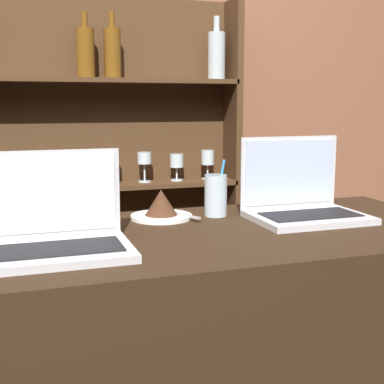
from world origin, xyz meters
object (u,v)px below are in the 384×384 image
at_px(cake_plate, 161,207).
at_px(water_glass, 216,195).
at_px(laptop_near, 59,231).
at_px(laptop_far, 301,201).

distance_m(cake_plate, water_glass, 0.16).
xyz_separation_m(laptop_near, laptop_far, (0.69, 0.14, 0.00)).
xyz_separation_m(laptop_far, water_glass, (-0.23, 0.10, 0.01)).
height_order(laptop_near, cake_plate, laptop_near).
bearing_deg(cake_plate, water_glass, -5.88).
bearing_deg(laptop_far, laptop_near, -168.64).
relative_size(laptop_far, cake_plate, 1.73).
distance_m(laptop_far, cake_plate, 0.40).
relative_size(cake_plate, water_glass, 1.09).
xyz_separation_m(laptop_near, cake_plate, (0.31, 0.26, -0.01)).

